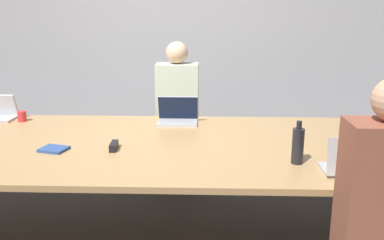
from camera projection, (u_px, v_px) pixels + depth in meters
The scene contains 11 objects.
ground_plane at pixel (143, 233), 3.32m from camera, with size 24.00×24.00×0.00m, color #4C4742.
curtain_wall at pixel (166, 33), 5.10m from camera, with size 12.00×0.06×2.80m.
conference_table at pixel (140, 148), 3.15m from camera, with size 4.49×1.60×0.74m.
laptop_near_right at pixel (353, 163), 2.52m from camera, with size 0.34×0.24×0.24m.
person_near_right at pixel (380, 222), 2.10m from camera, with size 0.40×0.24×1.40m.
bottle_near_right at pixel (298, 145), 2.69m from camera, with size 0.08×0.08×0.28m.
cup_far_left at pixel (22, 116), 3.72m from camera, with size 0.07×0.07×0.09m.
laptop_far_center at pixel (178, 115), 3.66m from camera, with size 0.34×0.23×0.23m.
person_far_center at pixel (178, 116), 4.14m from camera, with size 0.40×0.24×1.39m.
stapler at pixel (114, 146), 2.98m from camera, with size 0.05×0.15×0.05m.
notebook at pixel (54, 149), 2.96m from camera, with size 0.21×0.19×0.02m.
Camera 1 is at (0.48, -2.97, 1.70)m, focal length 40.00 mm.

